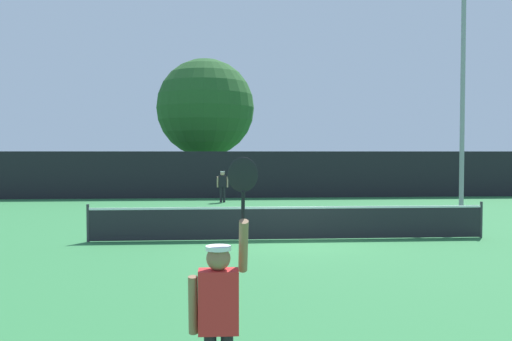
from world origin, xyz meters
TOP-DOWN VIEW (x-y plane):
  - ground_plane at (0.00, 0.00)m, footprint 120.00×120.00m
  - tennis_net at (0.00, 0.00)m, footprint 11.54×0.08m
  - perimeter_fence at (0.00, 14.12)m, footprint 39.22×0.12m
  - player_serving at (-2.01, -10.11)m, footprint 0.68×0.39m
  - player_receiving at (-1.88, 11.51)m, footprint 0.57×0.23m
  - tennis_ball at (-2.04, -2.61)m, footprint 0.07×0.07m
  - light_pole at (7.60, 5.26)m, footprint 1.18×0.28m
  - large_tree at (-2.95, 19.58)m, footprint 6.36×6.36m
  - parked_car_near at (-7.81, 21.60)m, footprint 2.45×4.42m

SIDE VIEW (x-z plane):
  - ground_plane at x=0.00m, z-range 0.00..0.00m
  - tennis_ball at x=-2.04m, z-range 0.00..0.07m
  - tennis_net at x=0.00m, z-range -0.02..1.05m
  - parked_car_near at x=-7.81m, z-range -0.07..1.62m
  - player_receiving at x=-1.88m, z-range 0.17..1.74m
  - player_serving at x=-2.01m, z-range -0.15..2.34m
  - perimeter_fence at x=0.00m, z-range 0.00..2.59m
  - light_pole at x=7.60m, z-range 0.57..9.48m
  - large_tree at x=-2.95m, z-range 1.12..9.74m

